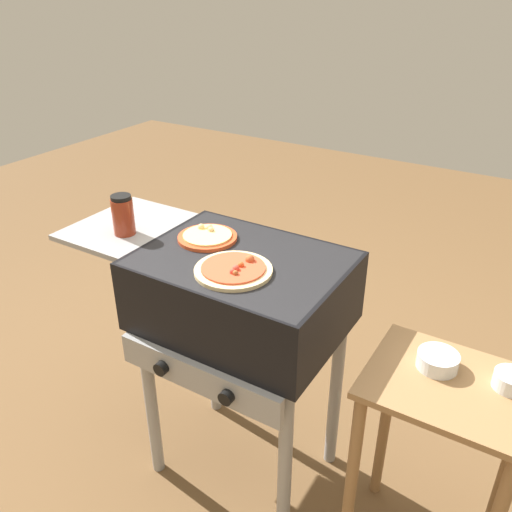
# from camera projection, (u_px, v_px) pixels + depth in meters

# --- Properties ---
(ground_plane) EXTENTS (8.00, 8.00, 0.00)m
(ground_plane) POSITION_uv_depth(u_px,v_px,m) (245.00, 462.00, 2.05)
(ground_plane) COLOR brown
(grill) EXTENTS (0.96, 0.53, 0.90)m
(grill) POSITION_uv_depth(u_px,v_px,m) (238.00, 297.00, 1.69)
(grill) COLOR black
(grill) RESTS_ON ground_plane
(pizza_pepperoni) EXTENTS (0.23, 0.23, 0.04)m
(pizza_pepperoni) POSITION_uv_depth(u_px,v_px,m) (234.00, 269.00, 1.54)
(pizza_pepperoni) COLOR beige
(pizza_pepperoni) RESTS_ON grill
(pizza_cheese) EXTENTS (0.20, 0.20, 0.03)m
(pizza_cheese) POSITION_uv_depth(u_px,v_px,m) (207.00, 237.00, 1.74)
(pizza_cheese) COLOR #C64723
(pizza_cheese) RESTS_ON grill
(sauce_jar) EXTENTS (0.07, 0.07, 0.14)m
(sauce_jar) POSITION_uv_depth(u_px,v_px,m) (123.00, 215.00, 1.75)
(sauce_jar) COLOR maroon
(sauce_jar) RESTS_ON grill
(prep_table) EXTENTS (0.44, 0.36, 0.71)m
(prep_table) POSITION_uv_depth(u_px,v_px,m) (439.00, 436.00, 1.50)
(prep_table) COLOR olive
(prep_table) RESTS_ON ground_plane
(topping_bowl_near) EXTENTS (0.11, 0.11, 0.04)m
(topping_bowl_near) POSITION_uv_depth(u_px,v_px,m) (438.00, 361.00, 1.46)
(topping_bowl_near) COLOR silver
(topping_bowl_near) RESTS_ON prep_table
(topping_bowl_far) EXTENTS (0.09, 0.09, 0.04)m
(topping_bowl_far) POSITION_uv_depth(u_px,v_px,m) (511.00, 381.00, 1.38)
(topping_bowl_far) COLOR silver
(topping_bowl_far) RESTS_ON prep_table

